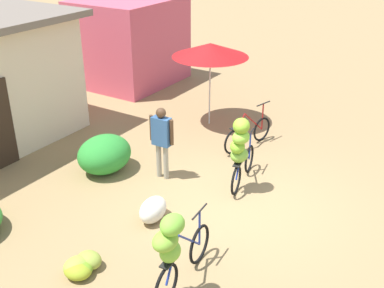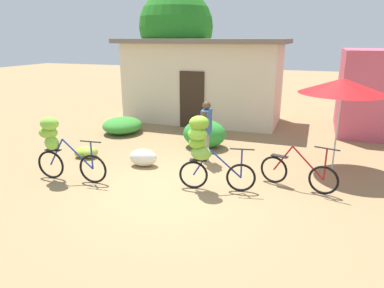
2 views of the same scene
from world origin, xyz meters
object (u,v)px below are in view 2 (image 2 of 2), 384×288
(market_umbrella, at_px, (342,86))
(bicycle_center_loaded, at_px, (298,173))
(produce_sack, at_px, (143,158))
(tree_behind_building, at_px, (176,27))
(banana_pile_on_ground, at_px, (86,152))
(building_low, at_px, (203,80))
(bicycle_near_pile, at_px, (203,147))
(person_vendor, at_px, (206,126))
(bicycle_leftmost, at_px, (56,143))

(market_umbrella, distance_m, bicycle_center_loaded, 2.40)
(market_umbrella, xyz_separation_m, bicycle_center_loaded, (-0.75, -1.53, -1.69))
(market_umbrella, relative_size, produce_sack, 3.17)
(market_umbrella, bearing_deg, tree_behind_building, 137.87)
(bicycle_center_loaded, bearing_deg, banana_pile_on_ground, 178.10)
(produce_sack, bearing_deg, market_umbrella, 17.66)
(market_umbrella, xyz_separation_m, produce_sack, (-4.50, -1.43, -1.82))
(banana_pile_on_ground, bearing_deg, building_low, 72.88)
(bicycle_near_pile, bearing_deg, person_vendor, 105.28)
(tree_behind_building, bearing_deg, bicycle_near_pile, -64.44)
(bicycle_center_loaded, relative_size, produce_sack, 2.35)
(market_umbrella, relative_size, bicycle_near_pile, 1.38)
(bicycle_leftmost, distance_m, bicycle_near_pile, 3.29)
(bicycle_center_loaded, height_order, banana_pile_on_ground, bicycle_center_loaded)
(market_umbrella, distance_m, bicycle_leftmost, 6.64)
(banana_pile_on_ground, height_order, produce_sack, produce_sack)
(building_low, relative_size, market_umbrella, 2.79)
(market_umbrella, xyz_separation_m, bicycle_near_pile, (-2.65, -2.27, -1.09))
(building_low, relative_size, bicycle_near_pile, 3.84)
(banana_pile_on_ground, bearing_deg, bicycle_near_pile, -14.13)
(market_umbrella, bearing_deg, banana_pile_on_ground, -167.93)
(tree_behind_building, relative_size, person_vendor, 3.22)
(tree_behind_building, bearing_deg, banana_pile_on_ground, -87.82)
(produce_sack, xyz_separation_m, person_vendor, (1.41, 0.79, 0.76))
(tree_behind_building, distance_m, bicycle_center_loaded, 10.00)
(bicycle_near_pile, distance_m, bicycle_center_loaded, 2.12)
(market_umbrella, bearing_deg, person_vendor, -168.19)
(bicycle_near_pile, bearing_deg, building_low, 108.01)
(person_vendor, bearing_deg, market_umbrella, 11.81)
(bicycle_near_pile, xyz_separation_m, bicycle_center_loaded, (1.89, 0.73, -0.60))
(bicycle_near_pile, distance_m, banana_pile_on_ground, 3.85)
(building_low, distance_m, tree_behind_building, 3.40)
(bicycle_leftmost, height_order, banana_pile_on_ground, bicycle_leftmost)
(bicycle_center_loaded, distance_m, produce_sack, 3.75)
(building_low, bearing_deg, banana_pile_on_ground, -107.12)
(tree_behind_building, relative_size, bicycle_leftmost, 2.98)
(bicycle_leftmost, bearing_deg, bicycle_center_loaded, 14.49)
(building_low, relative_size, person_vendor, 3.85)
(building_low, distance_m, person_vendor, 4.89)
(building_low, distance_m, bicycle_leftmost, 6.95)
(bicycle_center_loaded, distance_m, person_vendor, 2.58)
(building_low, relative_size, bicycle_center_loaded, 3.75)
(market_umbrella, height_order, person_vendor, market_umbrella)
(bicycle_leftmost, bearing_deg, person_vendor, 38.37)
(bicycle_center_loaded, bearing_deg, bicycle_leftmost, -165.51)
(bicycle_near_pile, bearing_deg, tree_behind_building, 115.56)
(market_umbrella, relative_size, bicycle_center_loaded, 1.35)
(building_low, xyz_separation_m, bicycle_center_loaded, (3.91, -5.48, -1.21))
(tree_behind_building, bearing_deg, market_umbrella, -42.13)
(tree_behind_building, relative_size, bicycle_center_loaded, 3.13)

